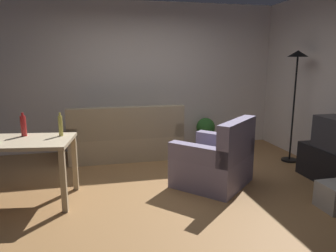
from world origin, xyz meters
TOP-DOWN VIEW (x-y plane):
  - ground_plane at (0.00, 0.00)m, footprint 5.20×4.40m
  - wall_rear at (0.00, 2.20)m, footprint 5.20×0.10m
  - couch at (-0.40, 1.59)m, footprint 1.89×0.84m
  - tv_stand at (2.25, -0.29)m, footprint 0.44×1.10m
  - torchiere_lamp at (2.25, 0.75)m, footprint 0.32×0.32m
  - desk at (-1.77, 0.08)m, footprint 1.29×0.86m
  - potted_plant at (1.17, 1.90)m, footprint 0.36×0.36m
  - armchair at (0.66, 0.06)m, footprint 1.23×1.23m
  - bottle_red at (-1.74, 0.27)m, footprint 0.07×0.07m
  - bottle_squat at (-1.30, 0.18)m, footprint 0.05×0.05m

SIDE VIEW (x-z plane):
  - ground_plane at x=0.00m, z-range -0.02..0.00m
  - tv_stand at x=2.25m, z-range 0.00..0.48m
  - couch at x=-0.40m, z-range -0.15..0.77m
  - armchair at x=0.66m, z-range -0.14..0.78m
  - potted_plant at x=1.17m, z-range 0.05..0.62m
  - desk at x=-1.77m, z-range 0.27..1.03m
  - bottle_squat at x=-1.30m, z-range 0.74..1.03m
  - bottle_red at x=-1.74m, z-range 0.74..1.03m
  - wall_rear at x=0.00m, z-range 0.00..2.70m
  - torchiere_lamp at x=2.25m, z-range 0.51..2.32m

